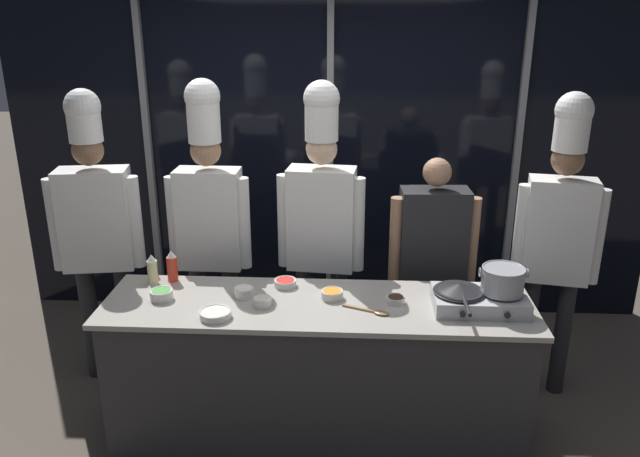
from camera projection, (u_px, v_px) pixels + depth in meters
ground_plane at (318, 436)px, 3.75m from camera, size 24.00×24.00×0.00m
window_wall_back at (330, 153)px, 4.94m from camera, size 5.11×0.09×2.70m
demo_counter at (318, 372)px, 3.60m from camera, size 2.39×0.65×0.89m
portable_stove at (479, 300)px, 3.38m from camera, size 0.50×0.32×0.10m
frying_pan at (459, 288)px, 3.36m from camera, size 0.28×0.48×0.04m
stock_pot at (503, 280)px, 3.33m from camera, size 0.26×0.23×0.14m
squeeze_bottle_oil at (152, 270)px, 3.67m from camera, size 0.06×0.06×0.19m
squeeze_bottle_chili at (172, 266)px, 3.71m from camera, size 0.06×0.06×0.19m
prep_bowl_carrots at (332, 294)px, 3.50m from camera, size 0.13×0.13×0.05m
prep_bowl_soy_glaze at (396, 299)px, 3.45m from camera, size 0.11×0.11×0.04m
prep_bowl_bean_sprouts at (215, 314)px, 3.28m from camera, size 0.17×0.17×0.04m
prep_bowl_bell_pepper at (285, 282)px, 3.65m from camera, size 0.13×0.13×0.04m
prep_bowl_rice at (244, 291)px, 3.52m from camera, size 0.11×0.11×0.06m
prep_bowl_scallions at (162, 294)px, 3.49m from camera, size 0.13×0.13×0.06m
prep_bowl_onion at (263, 301)px, 3.41m from camera, size 0.10×0.10×0.05m
serving_spoon_slotted at (375, 312)px, 3.34m from camera, size 0.26×0.13×0.02m
chef_head at (96, 219)px, 4.02m from camera, size 0.58×0.30×1.98m
chef_sous at (209, 212)px, 4.03m from camera, size 0.54×0.22×2.03m
chef_line at (321, 214)px, 3.99m from camera, size 0.56×0.26×2.03m
person_guest at (432, 252)px, 4.03m from camera, size 0.57×0.24×1.56m
chef_pastry at (559, 225)px, 3.84m from camera, size 0.52×0.28×1.98m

